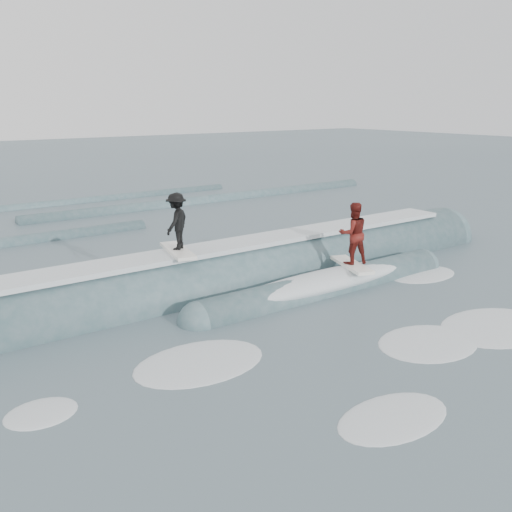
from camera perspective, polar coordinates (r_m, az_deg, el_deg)
ground at (r=14.68m, az=8.39°, el=-7.14°), size 160.00×160.00×0.00m
breaking_wave at (r=17.93m, az=-0.78°, el=-2.68°), size 23.15×4.04×2.51m
surfer_black at (r=16.44m, az=-7.93°, el=3.19°), size 1.21×2.07×1.73m
surfer_red at (r=17.74m, az=9.67°, el=2.01°), size 1.17×2.07×2.01m
whitewater at (r=14.17m, az=11.68°, el=-8.15°), size 14.84×7.03×0.10m
far_swells at (r=29.41m, az=-16.46°, el=3.72°), size 39.54×8.65×0.80m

